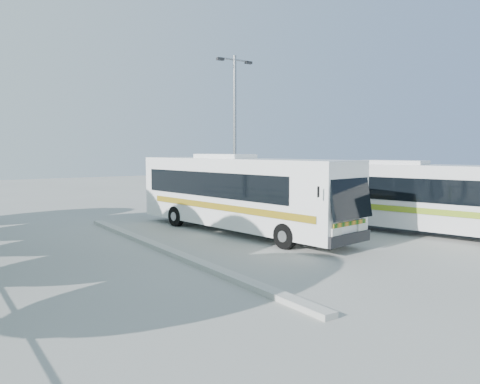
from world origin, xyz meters
TOP-DOWN VIEW (x-y plane):
  - ground at (0.00, 0.00)m, footprint 100.00×100.00m
  - kerb_divider at (-2.30, 2.00)m, footprint 0.40×16.00m
  - coach_main at (2.09, 3.99)m, footprint 3.97×11.96m
  - coach_adjacent at (8.33, -0.46)m, footprint 4.87×11.00m
  - lamppost at (3.26, 6.09)m, footprint 1.98×0.20m

SIDE VIEW (x-z plane):
  - ground at x=0.00m, z-range 0.00..0.00m
  - kerb_divider at x=-2.30m, z-range 0.00..0.15m
  - coach_adjacent at x=8.33m, z-range 0.14..3.14m
  - coach_main at x=2.09m, z-range 0.16..3.42m
  - lamppost at x=3.26m, z-range 0.42..8.56m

